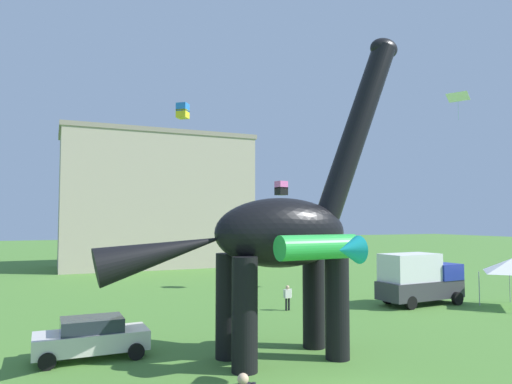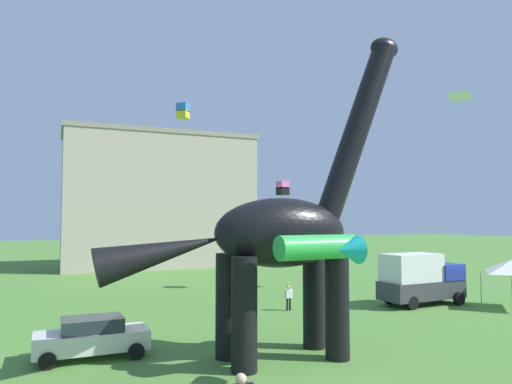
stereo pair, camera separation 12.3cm
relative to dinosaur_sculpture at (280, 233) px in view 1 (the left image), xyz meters
name	(u,v)px [view 1 (the left image)]	position (x,y,z in m)	size (l,w,h in m)	color
dinosaur_sculpture	(280,233)	(0.00, 0.00, 0.00)	(12.79, 2.71, 13.37)	black
parked_sedan_left	(92,337)	(-6.68, 2.96, -4.03)	(4.23, 2.01, 1.55)	silver
parked_box_truck	(419,278)	(13.04, 6.78, -3.19)	(5.73, 2.47, 3.20)	#38383D
person_near_flyer	(288,295)	(4.62, 8.41, -3.95)	(0.55, 0.24, 1.46)	black
kite_high_left	(458,97)	(20.13, 9.93, 9.88)	(1.72, 1.90, 2.03)	white
kite_far_right	(324,248)	(0.49, -2.42, -0.46)	(3.20, 2.76, 0.92)	green
kite_near_low	(281,188)	(8.00, 15.97, 2.92)	(0.90, 0.90, 1.08)	pink
kite_near_high	(183,111)	(-3.14, 3.09, 5.18)	(0.63, 0.63, 0.64)	#287AE5
background_building_block	(156,200)	(2.75, 37.74, 2.72)	(21.08, 9.93, 15.09)	#B7A893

